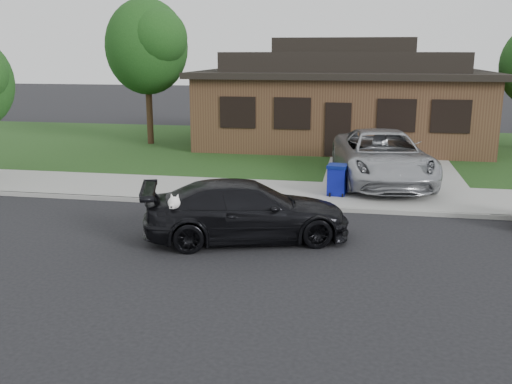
# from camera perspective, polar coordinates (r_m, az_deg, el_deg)

# --- Properties ---
(ground) EXTENTS (120.00, 120.00, 0.00)m
(ground) POSITION_cam_1_polar(r_m,az_deg,el_deg) (13.13, -11.94, -5.09)
(ground) COLOR black
(ground) RESTS_ON ground
(sidewalk) EXTENTS (60.00, 3.00, 0.12)m
(sidewalk) POSITION_cam_1_polar(r_m,az_deg,el_deg) (17.65, -5.88, 0.23)
(sidewalk) COLOR gray
(sidewalk) RESTS_ON ground
(curb) EXTENTS (60.00, 0.12, 0.12)m
(curb) POSITION_cam_1_polar(r_m,az_deg,el_deg) (16.26, -7.34, -0.99)
(curb) COLOR gray
(curb) RESTS_ON ground
(lawn) EXTENTS (60.00, 13.00, 0.13)m
(lawn) POSITION_cam_1_polar(r_m,az_deg,el_deg) (25.28, -0.84, 4.45)
(lawn) COLOR #193814
(lawn) RESTS_ON ground
(driveway) EXTENTS (4.50, 13.00, 0.14)m
(driveway) POSITION_cam_1_polar(r_m,az_deg,el_deg) (21.88, 13.21, 2.62)
(driveway) COLOR gray
(driveway) RESTS_ON ground
(sedan) EXTENTS (5.03, 3.21, 1.36)m
(sedan) POSITION_cam_1_polar(r_m,az_deg,el_deg) (12.97, -0.98, -1.87)
(sedan) COLOR black
(sedan) RESTS_ON ground
(minivan) EXTENTS (3.50, 6.14, 1.61)m
(minivan) POSITION_cam_1_polar(r_m,az_deg,el_deg) (18.64, 12.50, 3.49)
(minivan) COLOR #A7A9AE
(minivan) RESTS_ON driveway
(recycling_bin) EXTENTS (0.61, 0.62, 0.91)m
(recycling_bin) POSITION_cam_1_polar(r_m,az_deg,el_deg) (16.69, 8.10, 1.21)
(recycling_bin) COLOR navy
(recycling_bin) RESTS_ON sidewalk
(house) EXTENTS (12.60, 8.60, 4.65)m
(house) POSITION_cam_1_polar(r_m,az_deg,el_deg) (26.55, 8.62, 9.25)
(house) COLOR #422B1C
(house) RESTS_ON ground
(tree_0) EXTENTS (3.78, 3.60, 6.34)m
(tree_0) POSITION_cam_1_polar(r_m,az_deg,el_deg) (26.01, -10.64, 14.25)
(tree_0) COLOR #332114
(tree_0) RESTS_ON ground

